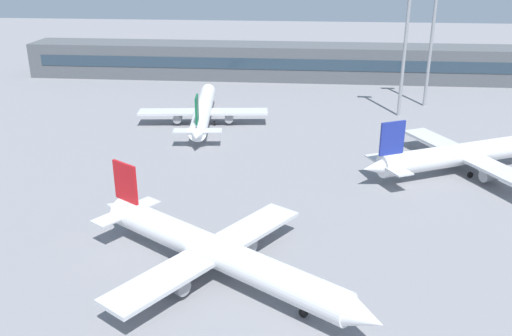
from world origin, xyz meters
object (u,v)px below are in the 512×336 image
(airplane_mid, at_px, (473,153))
(floodlight_tower_west, at_px, (406,34))
(airplane_far, at_px, (204,109))
(airplane_near, at_px, (219,253))
(floodlight_tower_east, at_px, (433,25))

(airplane_mid, relative_size, floodlight_tower_west, 1.23)
(airplane_mid, xyz_separation_m, airplane_far, (-46.58, 21.58, -0.18))
(airplane_mid, distance_m, floodlight_tower_west, 34.17)
(airplane_near, distance_m, floodlight_tower_west, 71.52)
(airplane_mid, height_order, floodlight_tower_west, floodlight_tower_west)
(airplane_far, xyz_separation_m, floodlight_tower_west, (39.76, 8.88, 14.07))
(floodlight_tower_east, bearing_deg, airplane_mid, -90.06)
(airplane_near, relative_size, floodlight_tower_east, 1.07)
(airplane_near, relative_size, airplane_mid, 0.91)
(floodlight_tower_west, bearing_deg, airplane_near, -113.51)
(airplane_far, distance_m, floodlight_tower_west, 43.10)
(airplane_mid, xyz_separation_m, floodlight_tower_west, (-6.82, 30.46, 13.89))
(airplane_mid, height_order, floodlight_tower_east, floodlight_tower_east)
(airplane_far, bearing_deg, airplane_mid, -24.86)
(airplane_near, xyz_separation_m, airplane_far, (-11.78, 55.44, -0.10))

